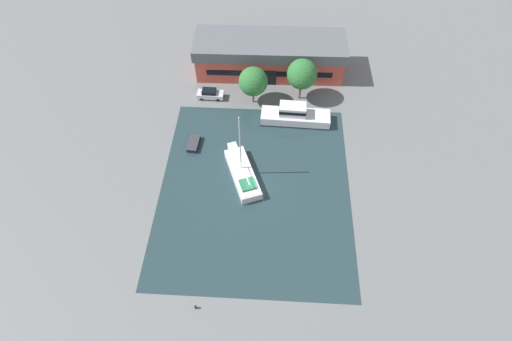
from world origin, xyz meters
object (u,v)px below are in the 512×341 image
(sailboat_moored, at_px, (242,173))
(motor_cruiser, at_px, (295,116))
(quay_tree_near_building, at_px, (302,74))
(small_dinghy, at_px, (194,144))
(quay_tree_by_water, at_px, (253,81))
(parked_car, at_px, (210,94))
(warehouse_building, at_px, (270,55))

(sailboat_moored, xyz_separation_m, motor_cruiser, (7.35, 11.21, 0.46))
(quay_tree_near_building, xyz_separation_m, small_dinghy, (-16.00, -11.29, -4.60))
(quay_tree_by_water, bearing_deg, small_dinghy, -130.15)
(quay_tree_by_water, xyz_separation_m, sailboat_moored, (-0.65, -15.30, -3.53))
(parked_car, bearing_deg, warehouse_building, 130.63)
(parked_car, bearing_deg, quay_tree_near_building, 94.21)
(quay_tree_near_building, relative_size, quay_tree_by_water, 1.12)
(warehouse_building, relative_size, quay_tree_by_water, 3.90)
(warehouse_building, relative_size, sailboat_moored, 2.28)
(warehouse_building, bearing_deg, small_dinghy, -121.41)
(parked_car, relative_size, motor_cruiser, 0.40)
(sailboat_moored, bearing_deg, quay_tree_by_water, 66.45)
(quay_tree_by_water, distance_m, sailboat_moored, 15.71)
(motor_cruiser, height_order, small_dinghy, motor_cruiser)
(quay_tree_near_building, bearing_deg, quay_tree_by_water, -170.10)
(warehouse_building, distance_m, small_dinghy, 21.44)
(warehouse_building, xyz_separation_m, parked_car, (-9.52, -7.79, -2.25))
(small_dinghy, bearing_deg, quay_tree_by_water, -125.75)
(sailboat_moored, xyz_separation_m, small_dinghy, (-7.76, 5.33, -0.37))
(sailboat_moored, height_order, small_dinghy, sailboat_moored)
(quay_tree_by_water, xyz_separation_m, motor_cruiser, (6.69, -4.08, -3.07))
(warehouse_building, bearing_deg, parked_car, -141.73)
(quay_tree_near_building, height_order, quay_tree_by_water, quay_tree_near_building)
(motor_cruiser, bearing_deg, quay_tree_by_water, 60.58)
(quay_tree_near_building, relative_size, parked_car, 1.69)
(parked_car, distance_m, small_dinghy, 10.64)
(motor_cruiser, bearing_deg, parked_car, 73.35)
(warehouse_building, relative_size, motor_cruiser, 2.35)
(quay_tree_by_water, height_order, small_dinghy, quay_tree_by_water)
(quay_tree_near_building, distance_m, quay_tree_by_water, 7.74)
(sailboat_moored, relative_size, motor_cruiser, 1.03)
(small_dinghy, bearing_deg, sailboat_moored, 149.91)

